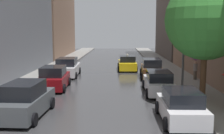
{
  "coord_description": "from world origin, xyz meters",
  "views": [
    {
      "loc": [
        0.94,
        -6.77,
        4.38
      ],
      "look_at": [
        0.32,
        18.45,
        1.0
      ],
      "focal_mm": 43.87,
      "sensor_mm": 36.0,
      "label": 1
    }
  ],
  "objects_px": {
    "parked_car_left_third": "(67,68)",
    "pedestrian_by_kerb": "(196,64)",
    "parked_car_right_nearest": "(181,107)",
    "parked_car_left_nearest": "(26,101)",
    "parked_car_left_second": "(54,78)",
    "parked_car_right_third": "(151,69)",
    "lamp_post_right": "(184,35)",
    "street_tree_right": "(206,20)",
    "taxi_midroad": "(127,63)",
    "parked_car_right_second": "(158,83)"
  },
  "relations": [
    {
      "from": "parked_car_left_third",
      "to": "parked_car_right_third",
      "type": "height_order",
      "value": "parked_car_right_third"
    },
    {
      "from": "parked_car_left_second",
      "to": "pedestrian_by_kerb",
      "type": "xyz_separation_m",
      "value": [
        11.52,
        3.56,
        0.7
      ]
    },
    {
      "from": "parked_car_left_second",
      "to": "taxi_midroad",
      "type": "relative_size",
      "value": 0.94
    },
    {
      "from": "taxi_midroad",
      "to": "street_tree_right",
      "type": "relative_size",
      "value": 0.61
    },
    {
      "from": "parked_car_left_second",
      "to": "parked_car_right_nearest",
      "type": "distance_m",
      "value": 10.68
    },
    {
      "from": "parked_car_right_third",
      "to": "street_tree_right",
      "type": "relative_size",
      "value": 0.64
    },
    {
      "from": "parked_car_left_nearest",
      "to": "lamp_post_right",
      "type": "bearing_deg",
      "value": -54.47
    },
    {
      "from": "parked_car_right_second",
      "to": "parked_car_left_third",
      "type": "bearing_deg",
      "value": 48.93
    },
    {
      "from": "street_tree_right",
      "to": "taxi_midroad",
      "type": "bearing_deg",
      "value": 107.2
    },
    {
      "from": "parked_car_right_nearest",
      "to": "parked_car_left_third",
      "type": "bearing_deg",
      "value": 31.26
    },
    {
      "from": "parked_car_right_second",
      "to": "street_tree_right",
      "type": "bearing_deg",
      "value": -134.67
    },
    {
      "from": "parked_car_left_third",
      "to": "pedestrian_by_kerb",
      "type": "relative_size",
      "value": 2.52
    },
    {
      "from": "parked_car_left_nearest",
      "to": "parked_car_right_second",
      "type": "height_order",
      "value": "parked_car_left_nearest"
    },
    {
      "from": "parked_car_left_nearest",
      "to": "pedestrian_by_kerb",
      "type": "distance_m",
      "value": 15.29
    },
    {
      "from": "parked_car_left_nearest",
      "to": "parked_car_right_third",
      "type": "bearing_deg",
      "value": -31.09
    },
    {
      "from": "parked_car_left_second",
      "to": "street_tree_right",
      "type": "relative_size",
      "value": 0.57
    },
    {
      "from": "parked_car_left_second",
      "to": "parked_car_right_third",
      "type": "height_order",
      "value": "parked_car_right_third"
    },
    {
      "from": "parked_car_left_second",
      "to": "parked_car_right_second",
      "type": "distance_m",
      "value": 7.74
    },
    {
      "from": "parked_car_left_second",
      "to": "lamp_post_right",
      "type": "xyz_separation_m",
      "value": [
        9.47,
        -0.5,
        3.29
      ]
    },
    {
      "from": "parked_car_right_second",
      "to": "lamp_post_right",
      "type": "distance_m",
      "value": 3.86
    },
    {
      "from": "street_tree_right",
      "to": "parked_car_left_third",
      "type": "bearing_deg",
      "value": 137.08
    },
    {
      "from": "parked_car_right_third",
      "to": "pedestrian_by_kerb",
      "type": "bearing_deg",
      "value": -112.35
    },
    {
      "from": "parked_car_right_third",
      "to": "street_tree_right",
      "type": "distance_m",
      "value": 9.91
    },
    {
      "from": "parked_car_left_nearest",
      "to": "taxi_midroad",
      "type": "relative_size",
      "value": 1.01
    },
    {
      "from": "taxi_midroad",
      "to": "street_tree_right",
      "type": "height_order",
      "value": "street_tree_right"
    },
    {
      "from": "parked_car_right_nearest",
      "to": "lamp_post_right",
      "type": "distance_m",
      "value": 7.69
    },
    {
      "from": "parked_car_right_nearest",
      "to": "parked_car_right_second",
      "type": "distance_m",
      "value": 6.1
    },
    {
      "from": "pedestrian_by_kerb",
      "to": "parked_car_right_nearest",
      "type": "bearing_deg",
      "value": 87.67
    },
    {
      "from": "street_tree_right",
      "to": "parked_car_left_second",
      "type": "bearing_deg",
      "value": 160.56
    },
    {
      "from": "parked_car_left_second",
      "to": "parked_car_right_nearest",
      "type": "bearing_deg",
      "value": -134.92
    },
    {
      "from": "parked_car_left_second",
      "to": "parked_car_right_second",
      "type": "xyz_separation_m",
      "value": [
        7.66,
        -1.13,
        -0.06
      ]
    },
    {
      "from": "parked_car_right_nearest",
      "to": "parked_car_right_second",
      "type": "xyz_separation_m",
      "value": [
        -0.2,
        6.1,
        0.0
      ]
    },
    {
      "from": "parked_car_right_nearest",
      "to": "street_tree_right",
      "type": "bearing_deg",
      "value": -30.03
    },
    {
      "from": "parked_car_left_nearest",
      "to": "parked_car_left_second",
      "type": "bearing_deg",
      "value": 3.35
    },
    {
      "from": "taxi_midroad",
      "to": "lamp_post_right",
      "type": "height_order",
      "value": "lamp_post_right"
    },
    {
      "from": "parked_car_left_nearest",
      "to": "parked_car_left_second",
      "type": "xyz_separation_m",
      "value": [
        -0.13,
        6.63,
        -0.03
      ]
    },
    {
      "from": "parked_car_left_third",
      "to": "parked_car_right_nearest",
      "type": "relative_size",
      "value": 1.16
    },
    {
      "from": "taxi_midroad",
      "to": "street_tree_right",
      "type": "distance_m",
      "value": 14.81
    },
    {
      "from": "parked_car_left_third",
      "to": "taxi_midroad",
      "type": "height_order",
      "value": "taxi_midroad"
    },
    {
      "from": "parked_car_left_third",
      "to": "parked_car_right_third",
      "type": "relative_size",
      "value": 1.01
    },
    {
      "from": "parked_car_left_second",
      "to": "parked_car_left_nearest",
      "type": "bearing_deg",
      "value": 178.79
    },
    {
      "from": "parked_car_right_third",
      "to": "taxi_midroad",
      "type": "distance_m",
      "value": 5.26
    },
    {
      "from": "parked_car_left_nearest",
      "to": "pedestrian_by_kerb",
      "type": "bearing_deg",
      "value": -45.94
    },
    {
      "from": "parked_car_right_nearest",
      "to": "parked_car_left_nearest",
      "type": "bearing_deg",
      "value": 85.54
    },
    {
      "from": "lamp_post_right",
      "to": "parked_car_left_second",
      "type": "bearing_deg",
      "value": 177.0
    },
    {
      "from": "parked_car_left_nearest",
      "to": "street_tree_right",
      "type": "relative_size",
      "value": 0.61
    },
    {
      "from": "taxi_midroad",
      "to": "parked_car_left_nearest",
      "type": "bearing_deg",
      "value": 159.85
    },
    {
      "from": "street_tree_right",
      "to": "parked_car_right_nearest",
      "type": "bearing_deg",
      "value": -120.02
    },
    {
      "from": "parked_car_left_third",
      "to": "street_tree_right",
      "type": "height_order",
      "value": "street_tree_right"
    },
    {
      "from": "street_tree_right",
      "to": "lamp_post_right",
      "type": "relative_size",
      "value": 1.07
    }
  ]
}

